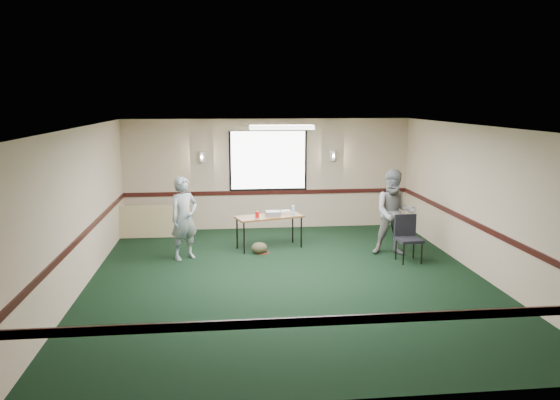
{
  "coord_description": "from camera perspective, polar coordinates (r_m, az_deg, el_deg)",
  "views": [
    {
      "loc": [
        -1.14,
        -9.22,
        3.15
      ],
      "look_at": [
        0.0,
        1.3,
        1.2
      ],
      "focal_mm": 35.0,
      "sensor_mm": 36.0,
      "label": 1
    }
  ],
  "objects": [
    {
      "name": "game_console",
      "position": [
        11.97,
        0.59,
        -1.21
      ],
      "size": [
        0.22,
        0.19,
        0.05
      ],
      "primitive_type": "cube",
      "rotation": [
        0.0,
        0.0,
        0.16
      ],
      "color": "silver",
      "rests_on": "folding_table"
    },
    {
      "name": "person_right",
      "position": [
        11.37,
        11.87,
        -1.32
      ],
      "size": [
        0.96,
        0.82,
        1.75
      ],
      "primitive_type": "imported",
      "rotation": [
        0.0,
        0.0,
        -0.19
      ],
      "color": "#6E8FAB",
      "rests_on": "ground"
    },
    {
      "name": "cable_coil",
      "position": [
        11.46,
        -1.88,
        -5.48
      ],
      "size": [
        0.37,
        0.37,
        0.01
      ],
      "primitive_type": "torus",
      "rotation": [
        0.0,
        0.0,
        0.35
      ],
      "color": "red",
      "rests_on": "ground"
    },
    {
      "name": "folded_table",
      "position": [
        12.99,
        -13.76,
        -2.21
      ],
      "size": [
        1.46,
        0.24,
        0.75
      ],
      "primitive_type": "cube",
      "rotation": [
        -0.21,
        0.0,
        -0.02
      ],
      "color": "tan",
      "rests_on": "ground"
    },
    {
      "name": "person_left",
      "position": [
        11.0,
        -9.98,
        -1.9
      ],
      "size": [
        0.72,
        0.67,
        1.66
      ],
      "primitive_type": "imported",
      "rotation": [
        0.0,
        0.0,
        0.61
      ],
      "color": "#39597D",
      "rests_on": "ground"
    },
    {
      "name": "duffel_bag",
      "position": [
        11.38,
        -2.19,
        -5.02
      ],
      "size": [
        0.39,
        0.34,
        0.24
      ],
      "primitive_type": "ellipsoid",
      "rotation": [
        0.0,
        0.0,
        -0.3
      ],
      "color": "#433F26",
      "rests_on": "ground"
    },
    {
      "name": "room_shell",
      "position": [
        11.51,
        -0.44,
        2.6
      ],
      "size": [
        8.0,
        8.02,
        8.0
      ],
      "color": "#CAB192",
      "rests_on": "ground"
    },
    {
      "name": "folding_table",
      "position": [
        11.65,
        -1.13,
        -1.92
      ],
      "size": [
        1.52,
        0.95,
        0.71
      ],
      "rotation": [
        0.0,
        0.0,
        0.29
      ],
      "color": "#5B2B1A",
      "rests_on": "ground"
    },
    {
      "name": "red_cup",
      "position": [
        11.49,
        -2.41,
        -1.53
      ],
      "size": [
        0.08,
        0.08,
        0.12
      ],
      "primitive_type": "cylinder",
      "color": "#B30F0B",
      "rests_on": "folding_table"
    },
    {
      "name": "ground",
      "position": [
        9.81,
        0.83,
        -8.29
      ],
      "size": [
        8.0,
        8.0,
        0.0
      ],
      "primitive_type": "plane",
      "color": "black",
      "rests_on": "ground"
    },
    {
      "name": "conference_chair",
      "position": [
        11.07,
        13.17,
        -3.51
      ],
      "size": [
        0.48,
        0.5,
        0.91
      ],
      "rotation": [
        0.0,
        0.0,
        0.07
      ],
      "color": "black",
      "rests_on": "ground"
    },
    {
      "name": "water_bottle",
      "position": [
        11.69,
        1.4,
        -1.11
      ],
      "size": [
        0.06,
        0.06,
        0.2
      ],
      "primitive_type": "cylinder",
      "color": "#93CCF1",
      "rests_on": "folding_table"
    },
    {
      "name": "projector",
      "position": [
        11.63,
        -0.74,
        -1.43
      ],
      "size": [
        0.31,
        0.27,
        0.1
      ],
      "primitive_type": "cube",
      "rotation": [
        0.0,
        0.0,
        0.04
      ],
      "color": "gray",
      "rests_on": "folding_table"
    }
  ]
}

